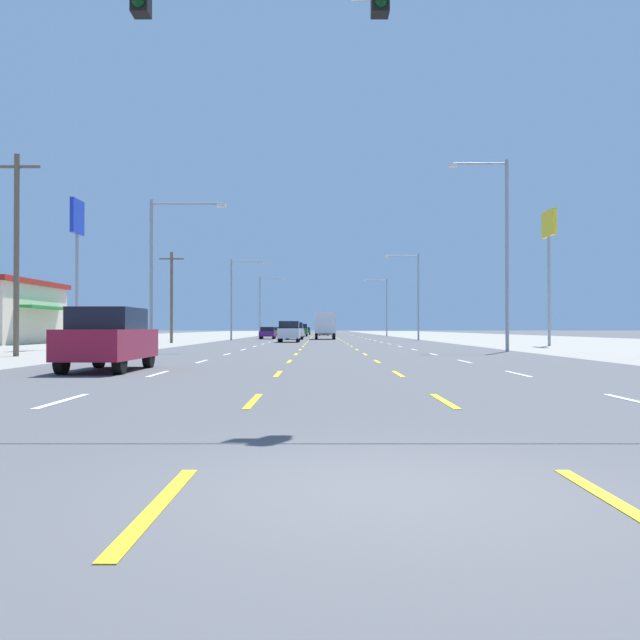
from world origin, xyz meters
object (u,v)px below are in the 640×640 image
at_px(sedan_far_left_distant_a, 278,332).
at_px(pole_sign_right_row_1, 546,239).
at_px(suv_far_left_nearest, 106,338).
at_px(sedan_far_left_far, 265,333).
at_px(suv_inner_left_mid, 292,331).
at_px(streetlight_left_row_2, 260,301).
at_px(suv_inner_left_farthest, 299,330).
at_px(streetlight_right_row_1, 412,290).
at_px(streetlight_right_row_0, 499,243).
at_px(suv_inner_left_near, 287,331).
at_px(box_truck_center_turn_midfar, 323,324).
at_px(hatchback_inner_left_farther, 296,332).
at_px(sedan_inner_left_distant_c, 303,331).
at_px(streetlight_left_row_1, 233,293).
at_px(pole_sign_left_row_1, 74,235).
at_px(streetlight_right_row_2, 382,303).
at_px(streetlight_left_row_0, 157,262).

bearing_deg(sedan_far_left_distant_a, pole_sign_right_row_1, -68.66).
distance_m(suv_far_left_nearest, sedan_far_left_far, 62.44).
height_order(sedan_far_left_far, sedan_far_left_distant_a, same).
distance_m(suv_inner_left_mid, streetlight_left_row_2, 31.37).
relative_size(suv_inner_left_mid, suv_inner_left_farthest, 1.00).
height_order(pole_sign_right_row_1, streetlight_right_row_1, pole_sign_right_row_1).
relative_size(suv_inner_left_farthest, streetlight_right_row_1, 0.52).
bearing_deg(streetlight_right_row_0, suv_inner_left_near, 117.07).
xyz_separation_m(suv_inner_left_near, sedan_far_left_far, (-3.44, 18.61, -0.27)).
distance_m(box_truck_center_turn_midfar, hatchback_inner_left_farther, 18.93).
bearing_deg(streetlight_right_row_1, sedan_inner_left_distant_c, 102.37).
bearing_deg(hatchback_inner_left_farther, streetlight_right_row_0, -77.56).
bearing_deg(hatchback_inner_left_farther, streetlight_left_row_1, -103.23).
bearing_deg(sedan_inner_left_distant_c, streetlight_left_row_1, -96.15).
relative_size(sedan_far_left_far, pole_sign_left_row_1, 0.48).
xyz_separation_m(streetlight_right_row_0, streetlight_right_row_1, (-0.10, 35.73, -0.75)).
bearing_deg(suv_inner_left_mid, streetlight_right_row_2, 66.49).
relative_size(streetlight_right_row_0, streetlight_right_row_2, 1.19).
distance_m(sedan_far_left_distant_a, streetlight_right_row_2, 17.45).
distance_m(suv_far_left_nearest, sedan_inner_left_distant_c, 113.11).
height_order(sedan_inner_left_distant_c, streetlight_right_row_0, streetlight_right_row_0).
relative_size(streetlight_left_row_0, streetlight_left_row_1, 0.99).
bearing_deg(streetlight_left_row_2, streetlight_left_row_1, -90.00).
height_order(suv_far_left_nearest, streetlight_right_row_0, streetlight_right_row_0).
xyz_separation_m(suv_inner_left_mid, hatchback_inner_left_farther, (-0.21, 20.33, -0.24)).
xyz_separation_m(streetlight_left_row_0, streetlight_left_row_2, (-0.05, 71.46, 0.45)).
relative_size(pole_sign_right_row_1, streetlight_left_row_1, 1.16).
distance_m(pole_sign_right_row_1, streetlight_right_row_1, 24.27).
height_order(box_truck_center_turn_midfar, streetlight_right_row_2, streetlight_right_row_2).
xyz_separation_m(suv_inner_left_mid, streetlight_left_row_0, (-6.19, -41.06, 4.09)).
xyz_separation_m(sedan_inner_left_distant_c, streetlight_left_row_0, (-6.36, -95.25, 4.36)).
distance_m(hatchback_inner_left_farther, suv_inner_left_farthest, 9.94).
xyz_separation_m(suv_far_left_nearest, streetlight_right_row_1, (16.93, 53.53, 4.42)).
relative_size(pole_sign_left_row_1, streetlight_left_row_0, 1.09).
bearing_deg(suv_inner_left_mid, hatchback_inner_left_farther, 90.59).
height_order(pole_sign_right_row_1, streetlight_right_row_0, streetlight_right_row_0).
distance_m(streetlight_right_row_1, streetlight_left_row_2, 40.69).
relative_size(sedan_far_left_far, hatchback_inner_left_farther, 1.15).
distance_m(sedan_inner_left_distant_c, streetlight_left_row_0, 95.56).
bearing_deg(streetlight_right_row_0, streetlight_right_row_2, 90.09).
distance_m(suv_far_left_nearest, suv_inner_left_mid, 58.97).
distance_m(suv_far_left_nearest, hatchback_inner_left_farther, 79.26).
relative_size(hatchback_inner_left_farther, streetlight_left_row_1, 0.44).
bearing_deg(box_truck_center_turn_midfar, streetlight_right_row_1, -36.35).
bearing_deg(streetlight_right_row_0, sedan_inner_left_distant_c, 97.87).
relative_size(suv_inner_left_mid, hatchback_inner_left_farther, 1.26).
distance_m(suv_inner_left_mid, sedan_far_left_distant_a, 32.37).
bearing_deg(suv_far_left_nearest, streetlight_left_row_0, 97.96).
distance_m(box_truck_center_turn_midfar, pole_sign_right_row_1, 35.07).
relative_size(streetlight_left_row_0, streetlight_right_row_0, 0.79).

